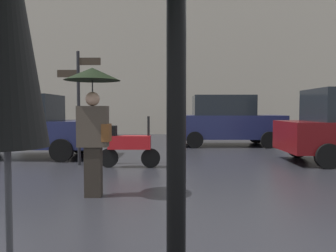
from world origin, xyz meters
The scene contains 6 objects.
folded_patio_umbrella_near centered at (-1.47, -0.81, 1.84)m, with size 0.50×0.50×2.66m.
pedestrian_with_umbrella centered at (-1.84, 2.61, 1.51)m, with size 0.88×0.88×2.05m.
parked_scooter centered at (-1.66, 5.26, 0.56)m, with size 1.47×0.32×1.23m.
parked_car_left centered at (-5.03, 6.94, 0.93)m, with size 4.39×1.94×1.83m.
parked_car_right centered at (1.51, 10.15, 0.97)m, with size 4.11×2.00×1.94m.
street_signpost centered at (-2.92, 5.60, 1.73)m, with size 1.08×0.08×2.84m.
Camera 1 is at (-0.58, -2.54, 1.39)m, focal length 34.97 mm.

